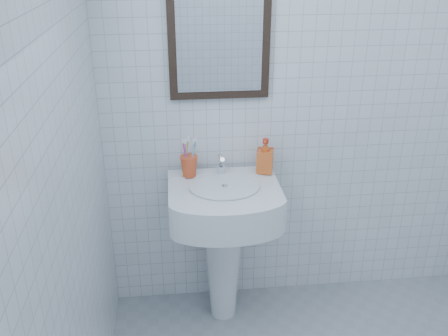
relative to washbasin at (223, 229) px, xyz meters
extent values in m
cube|color=silver|center=(0.48, 0.21, 0.67)|extent=(2.20, 0.02, 2.50)
cube|color=silver|center=(-0.62, -0.99, 0.67)|extent=(0.02, 2.40, 2.50)
cone|color=white|center=(0.00, 0.02, -0.23)|extent=(0.22, 0.22, 0.70)
cube|color=white|center=(0.00, -0.03, 0.19)|extent=(0.56, 0.40, 0.17)
cube|color=white|center=(0.00, 0.13, 0.26)|extent=(0.56, 0.10, 0.03)
cylinder|color=white|center=(0.00, -0.06, 0.28)|extent=(0.35, 0.35, 0.01)
cylinder|color=silver|center=(0.00, 0.10, 0.30)|extent=(0.05, 0.05, 0.05)
cylinder|color=silver|center=(0.00, 0.09, 0.35)|extent=(0.02, 0.09, 0.07)
cylinder|color=silver|center=(0.00, 0.12, 0.34)|extent=(0.03, 0.05, 0.08)
imported|color=red|center=(0.23, 0.11, 0.37)|extent=(0.10, 0.10, 0.18)
cube|color=black|center=(0.00, 0.20, 0.97)|extent=(0.50, 0.04, 0.62)
cube|color=white|center=(0.00, 0.18, 0.97)|extent=(0.42, 0.00, 0.54)
camera|label=1|loc=(-0.24, -2.25, 1.40)|focal=40.00mm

